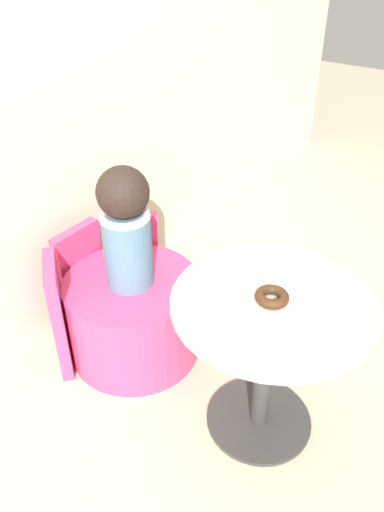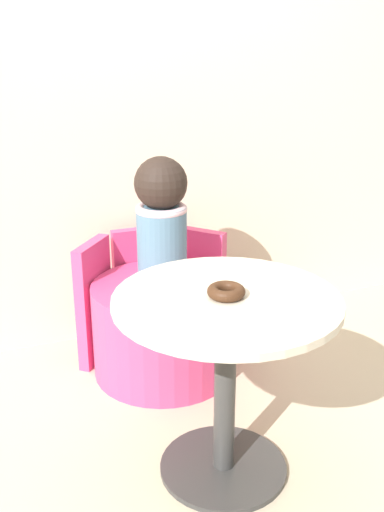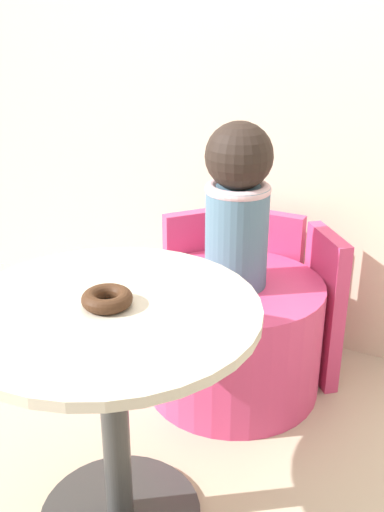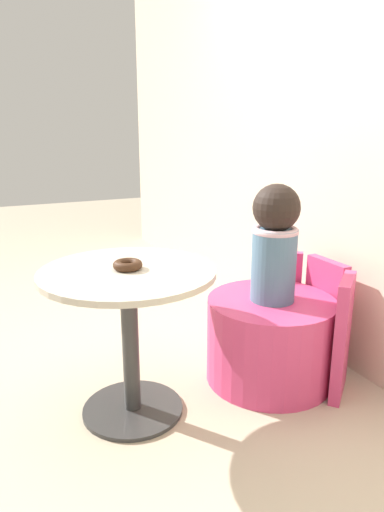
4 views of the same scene
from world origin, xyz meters
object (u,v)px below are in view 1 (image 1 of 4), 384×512
child_figure (126,227)px  tub_chair (134,316)px  donut (272,297)px  round_table (268,337)px

child_figure → tub_chair: bearing=0.0°
child_figure → donut: bearing=-92.2°
tub_chair → child_figure: bearing=0.0°
tub_chair → child_figure: size_ratio=1.12×
tub_chair → donut: (-0.03, -0.69, 0.46)m
donut → tub_chair: bearing=87.8°
tub_chair → donut: bearing=-92.2°
round_table → tub_chair: size_ratio=1.17×
round_table → donut: bearing=130.0°
child_figure → donut: (-0.03, -0.69, -0.03)m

